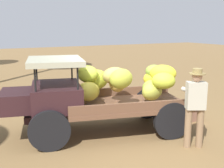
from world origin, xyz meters
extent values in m
plane|color=olive|center=(0.00, 0.00, 0.00)|extent=(60.00, 60.00, 0.00)
cube|color=#30191D|center=(0.42, -0.29, 0.50)|extent=(3.98, 1.44, 0.16)
cylinder|color=black|center=(2.03, 0.11, 0.45)|extent=(0.90, 0.36, 0.89)
cylinder|color=black|center=(1.62, -1.43, 0.45)|extent=(0.90, 0.36, 0.89)
cylinder|color=black|center=(-0.68, 0.82, 0.45)|extent=(0.90, 0.36, 0.89)
cylinder|color=black|center=(-1.09, -0.73, 0.45)|extent=(0.90, 0.36, 0.89)
cube|color=brown|center=(-0.01, -0.18, 0.68)|extent=(3.34, 2.42, 0.10)
cube|color=brown|center=(0.19, 0.59, 0.84)|extent=(2.92, 0.84, 0.22)
cube|color=brown|center=(-0.22, -0.95, 0.84)|extent=(2.92, 0.84, 0.22)
cube|color=#30191D|center=(1.63, -0.61, 1.00)|extent=(1.45, 1.75, 0.55)
cube|color=#30191D|center=(2.50, -0.84, 0.95)|extent=(0.95, 1.21, 0.44)
cylinder|color=black|center=(2.22, -0.10, 1.55)|extent=(0.04, 0.04, 0.55)
cylinder|color=black|center=(1.89, -1.35, 1.55)|extent=(0.04, 0.04, 0.55)
cylinder|color=black|center=(1.37, 0.13, 1.55)|extent=(0.04, 0.04, 0.55)
cylinder|color=black|center=(1.04, -1.12, 1.55)|extent=(0.04, 0.04, 0.55)
cube|color=#ACAB90|center=(1.63, -0.61, 1.83)|extent=(1.56, 1.78, 0.12)
ellipsoid|color=yellow|center=(-0.99, 0.04, 1.43)|extent=(0.75, 0.75, 0.47)
ellipsoid|color=#B9CC36|center=(0.47, -0.85, 1.25)|extent=(0.70, 0.53, 0.57)
ellipsoid|color=tan|center=(0.22, -0.33, 1.42)|extent=(0.67, 0.60, 0.55)
ellipsoid|color=#91B43D|center=(-1.11, -0.50, 1.40)|extent=(0.64, 0.64, 0.41)
ellipsoid|color=#BDD33B|center=(0.74, -0.80, 1.42)|extent=(0.75, 0.76, 0.52)
ellipsoid|color=yellow|center=(-1.10, -0.49, 1.19)|extent=(0.70, 0.62, 0.48)
ellipsoid|color=gold|center=(0.10, -0.38, 1.23)|extent=(0.45, 0.40, 0.52)
ellipsoid|color=gold|center=(0.88, -0.47, 1.05)|extent=(0.74, 0.68, 0.59)
ellipsoid|color=#BDC244|center=(-0.62, 0.10, 1.02)|extent=(0.72, 0.70, 0.60)
ellipsoid|color=gold|center=(0.32, 0.16, 1.42)|extent=(0.65, 0.64, 0.58)
ellipsoid|color=#BECB35|center=(-0.76, 0.36, 1.31)|extent=(0.78, 0.77, 0.49)
ellipsoid|color=#97B73A|center=(-0.73, -0.06, 1.04)|extent=(0.66, 0.65, 0.48)
cylinder|color=#8F6F4F|center=(-0.69, 1.34, 0.44)|extent=(0.15, 0.15, 0.87)
cylinder|color=#8F6F4F|center=(-0.93, 1.46, 0.44)|extent=(0.15, 0.15, 0.87)
cube|color=#BDB9A6|center=(-0.81, 1.40, 1.17)|extent=(0.47, 0.40, 0.59)
cylinder|color=#BDB9A6|center=(-0.77, 1.26, 1.26)|extent=(0.18, 0.41, 0.10)
cylinder|color=#BDB9A6|center=(-0.95, 1.35, 1.26)|extent=(0.41, 0.26, 0.10)
sphere|color=tan|center=(-0.81, 1.40, 1.57)|extent=(0.22, 0.22, 0.22)
cylinder|color=olive|center=(-0.81, 1.40, 1.64)|extent=(0.34, 0.34, 0.02)
cylinder|color=olive|center=(-0.81, 1.40, 1.70)|extent=(0.20, 0.20, 0.10)
cube|color=#8D614C|center=(-1.96, -0.05, 0.22)|extent=(0.51, 0.50, 0.44)
camera|label=1|loc=(3.50, 5.64, 2.61)|focal=44.85mm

